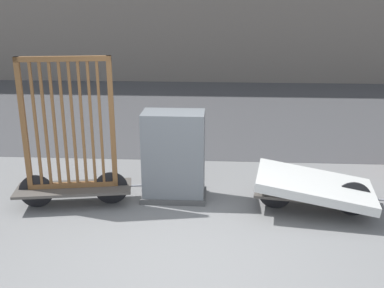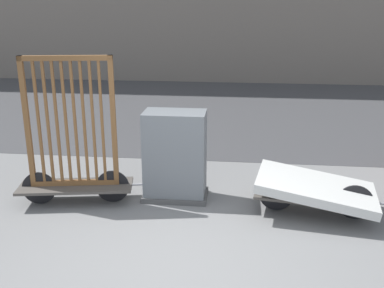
# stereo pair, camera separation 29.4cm
# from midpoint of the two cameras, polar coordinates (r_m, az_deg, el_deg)

# --- Properties ---
(ground_plane) EXTENTS (60.00, 60.00, 0.00)m
(ground_plane) POSITION_cam_midpoint_polar(r_m,az_deg,el_deg) (5.28, -0.18, -15.09)
(ground_plane) COLOR slate
(road_strip) EXTENTS (56.00, 8.54, 0.01)m
(road_strip) POSITION_cam_midpoint_polar(r_m,az_deg,el_deg) (12.52, 3.86, 4.48)
(road_strip) COLOR #424244
(road_strip) RESTS_ON ground_plane
(bike_cart_with_bedframe) EXTENTS (2.36, 0.82, 2.16)m
(bike_cart_with_bedframe) POSITION_cam_midpoint_polar(r_m,az_deg,el_deg) (6.64, -13.57, -1.33)
(bike_cart_with_bedframe) COLOR #4C4742
(bike_cart_with_bedframe) RESTS_ON ground_plane
(bike_cart_with_mattress) EXTENTS (2.38, 1.26, 0.57)m
(bike_cart_with_mattress) POSITION_cam_midpoint_polar(r_m,az_deg,el_deg) (6.51, 16.69, -5.59)
(bike_cart_with_mattress) COLOR #4C4742
(bike_cart_with_mattress) RESTS_ON ground_plane
(utility_cabinet) EXTENTS (0.96, 0.58, 1.34)m
(utility_cabinet) POSITION_cam_midpoint_polar(r_m,az_deg,el_deg) (6.67, -0.89, -1.85)
(utility_cabinet) COLOR #4C4C4C
(utility_cabinet) RESTS_ON ground_plane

